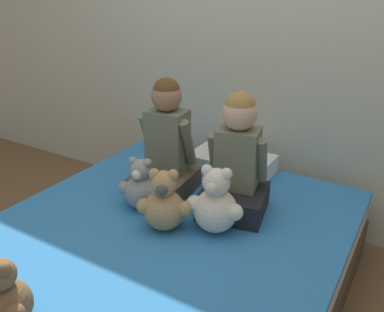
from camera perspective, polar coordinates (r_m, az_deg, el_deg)
name	(u,v)px	position (r m, az deg, el deg)	size (l,w,h in m)	color
ground_plane	(155,306)	(2.18, -5.15, -20.21)	(14.00, 14.00, 0.00)	brown
wall_behind_bed	(259,26)	(2.60, 9.40, 17.56)	(8.00, 0.06, 2.50)	beige
bed	(154,273)	(2.04, -5.36, -16.10)	(1.62, 2.03, 0.41)	#473828
child_on_left	(166,146)	(2.22, -3.64, 1.45)	(0.34, 0.36, 0.64)	brown
child_on_right	(236,163)	(2.03, 6.26, -0.96)	(0.38, 0.37, 0.62)	black
teddy_bear_held_by_left_child	(141,187)	(2.11, -7.14, -4.35)	(0.23, 0.18, 0.28)	#939399
teddy_bear_held_by_right_child	(216,204)	(1.90, 3.33, -6.79)	(0.28, 0.21, 0.33)	silver
teddy_bear_between_children	(164,204)	(1.92, -3.88, -6.77)	(0.24, 0.20, 0.31)	tan
teddy_bear_at_foot_of_bed	(4,298)	(1.56, -24.84, -17.68)	(0.23, 0.17, 0.28)	brown
pillow_at_headboard	(232,163)	(2.52, 5.60, -1.02)	(0.50, 0.29, 0.11)	white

